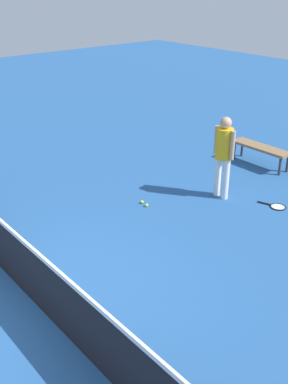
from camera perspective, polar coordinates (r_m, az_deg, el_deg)
name	(u,v)px	position (r m, az deg, el deg)	size (l,w,h in m)	color
ground_plane	(33,300)	(6.94, -13.55, -12.78)	(40.00, 40.00, 0.00)	#265693
court_net	(29,271)	(6.65, -13.99, -9.37)	(10.09, 0.09, 1.07)	#4C4C51
player_near_side	(224,151)	(9.36, 9.79, 5.03)	(0.52, 0.35, 1.70)	white
tennis_racket_near_player	(277,206)	(9.55, 16.03, -1.72)	(0.61, 0.40, 0.03)	black
tennis_ball_near_player	(120,342)	(6.09, -2.97, -17.95)	(0.07, 0.07, 0.07)	#C6E033
tennis_ball_by_net	(25,252)	(7.97, -14.49, -7.11)	(0.07, 0.07, 0.07)	#C6E033
tennis_ball_midcourt	(142,202)	(9.31, -0.25, -1.23)	(0.07, 0.07, 0.07)	#C6E033
tennis_ball_baseline	(147,205)	(9.19, 0.31, -1.62)	(0.07, 0.07, 0.07)	#C6E033
courtside_bench	(261,149)	(11.40, 14.21, 5.18)	(1.50, 0.40, 0.48)	olive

